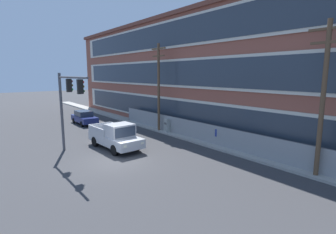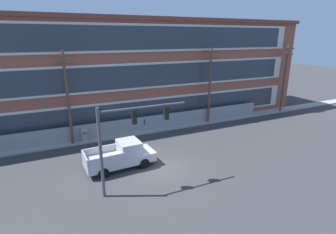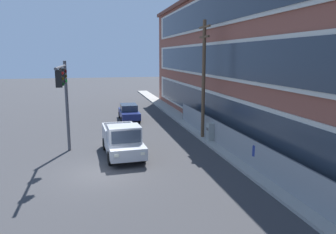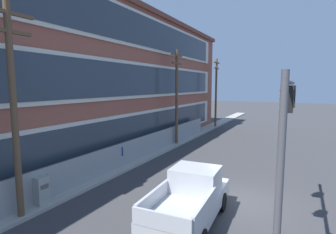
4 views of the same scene
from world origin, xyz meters
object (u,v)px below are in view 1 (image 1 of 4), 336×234
utility_pole_midblock (323,94)px  pickup_truck_silver (116,137)px  traffic_signal_mast (68,97)px  utility_pole_near_corner (159,84)px  electrical_cabinet (167,126)px  sedan_navy (84,117)px  pedestrian_near_cabinet (217,135)px

utility_pole_midblock → pickup_truck_silver: bearing=-152.3°
traffic_signal_mast → utility_pole_near_corner: 10.07m
pickup_truck_silver → utility_pole_near_corner: 8.00m
traffic_signal_mast → utility_pole_midblock: size_ratio=0.68×
traffic_signal_mast → electrical_cabinet: bearing=98.5°
traffic_signal_mast → pickup_truck_silver: size_ratio=1.08×
sedan_navy → utility_pole_near_corner: bearing=28.4°
pickup_truck_silver → pedestrian_near_cabinet: 8.09m
utility_pole_midblock → pedestrian_near_cabinet: 8.79m
sedan_navy → electrical_cabinet: bearing=26.6°
pickup_truck_silver → sedan_navy: 11.78m
pickup_truck_silver → sedan_navy: size_ratio=1.24×
utility_pole_near_corner → utility_pole_midblock: (15.29, 0.12, -0.05)m
traffic_signal_mast → utility_pole_midblock: utility_pole_midblock is taller
utility_pole_midblock → electrical_cabinet: size_ratio=6.03×
utility_pole_near_corner → pedestrian_near_cabinet: 8.32m
traffic_signal_mast → pedestrian_near_cabinet: bearing=65.1°
electrical_cabinet → pedestrian_near_cabinet: 6.24m
utility_pole_near_corner → traffic_signal_mast: bearing=-74.9°
pickup_truck_silver → sedan_navy: (-11.66, 1.66, -0.17)m
traffic_signal_mast → pickup_truck_silver: bearing=82.6°
electrical_cabinet → pedestrian_near_cabinet: bearing=2.9°
pickup_truck_silver → electrical_cabinet: size_ratio=3.82×
traffic_signal_mast → utility_pole_near_corner: utility_pole_near_corner is taller
sedan_navy → utility_pole_near_corner: utility_pole_near_corner is taller
utility_pole_near_corner → pedestrian_near_cabinet: utility_pole_near_corner is taller
sedan_navy → traffic_signal_mast: bearing=-24.3°
sedan_navy → pedestrian_near_cabinet: (15.97, 5.19, 0.18)m
pickup_truck_silver → electrical_cabinet: 6.82m
electrical_cabinet → pedestrian_near_cabinet: pedestrian_near_cabinet is taller
traffic_signal_mast → pickup_truck_silver: traffic_signal_mast is taller
traffic_signal_mast → utility_pole_midblock: (12.67, 9.82, 0.53)m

